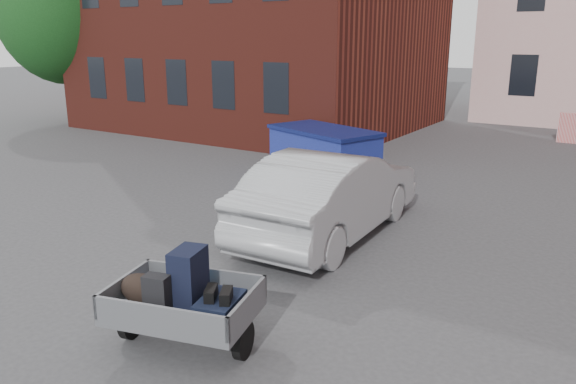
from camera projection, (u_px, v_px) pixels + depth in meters
The scene contains 5 objects.
ground at pixel (254, 288), 8.03m from camera, with size 120.00×120.00×0.00m, color #38383A.
far_building at pixel (203, 28), 35.22m from camera, with size 6.00×6.00×8.00m, color maroon.
trailer at pixel (183, 299), 6.36m from camera, with size 1.83×1.95×1.20m.
dumpster at pixel (324, 152), 14.44m from camera, with size 3.25×2.40×1.22m.
silver_car at pixel (331, 193), 10.02m from camera, with size 1.64×4.70×1.55m, color #A0A3A8.
Camera 1 is at (4.41, -5.92, 3.48)m, focal length 35.00 mm.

